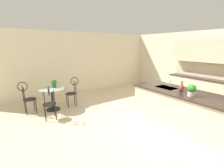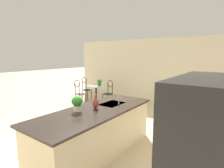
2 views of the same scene
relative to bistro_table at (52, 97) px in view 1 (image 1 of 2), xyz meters
The scene contains 14 objects.
ground_plane 3.30m from the bistro_table, 33.12° to the left, with size 40.00×40.00×0.00m, color beige.
wall_back 6.16m from the bistro_table, 63.32° to the left, with size 9.00×0.12×2.70m, color beige.
wall_left_window 2.52m from the bistro_table, 130.49° to the left, with size 0.12×7.80×2.70m, color beige.
kitchen_island 4.02m from the bistro_table, 40.97° to the left, with size 2.80×1.06×0.92m.
back_counter_run 5.51m from the bistro_table, 64.92° to the left, with size 2.44×0.64×1.52m.
upper_cabinet_run 5.68m from the bistro_table, 64.81° to the left, with size 2.40×0.36×0.76m.
bistro_table is the anchor object (origin of this frame).
chair_near_window 0.71m from the bistro_table, 86.62° to the left, with size 0.43×0.51×1.04m.
chair_by_island 0.78m from the bistro_table, 19.63° to the right, with size 0.50×0.43×1.04m.
chair_toward_desk 0.74m from the bistro_table, 99.87° to the right, with size 0.40×0.49×1.04m.
sink_faucet 3.80m from the bistro_table, 48.55° to the left, with size 0.02×0.02×0.22m, color #B2B5BA.
potted_plant_on_table 0.47m from the bistro_table, 125.57° to the left, with size 0.19×0.19×0.27m.
potted_plant_counter_near 4.17m from the bistro_table, 36.02° to the left, with size 0.21×0.21×0.30m.
vase_on_counter 3.99m from the bistro_table, 40.87° to the left, with size 0.13×0.13×0.29m.
Camera 1 is at (2.52, -3.01, 2.11)m, focal length 25.38 mm.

